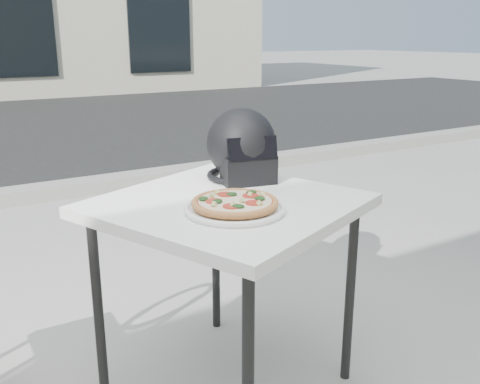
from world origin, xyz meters
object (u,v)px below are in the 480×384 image
plate (235,209)px  pizza (235,202)px  cafe_table_main (228,219)px  helmet (242,148)px

plate → pizza: bearing=74.1°
cafe_table_main → plate: 0.16m
plate → pizza: (0.00, 0.00, 0.02)m
pizza → helmet: (0.24, 0.36, 0.10)m
plate → pizza: pizza is taller
cafe_table_main → pizza: 0.17m
cafe_table_main → helmet: (0.20, 0.23, 0.20)m
cafe_table_main → pizza: (-0.05, -0.13, 0.11)m
pizza → helmet: bearing=55.7°
cafe_table_main → pizza: bearing=-109.2°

